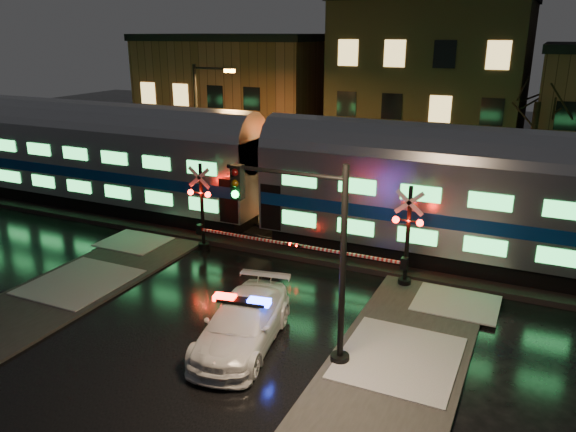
# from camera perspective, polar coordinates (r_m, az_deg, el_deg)

# --- Properties ---
(ground) EXTENTS (120.00, 120.00, 0.00)m
(ground) POSITION_cam_1_polar(r_m,az_deg,el_deg) (22.69, -3.06, -7.03)
(ground) COLOR black
(ground) RESTS_ON ground
(ballast) EXTENTS (90.00, 4.20, 0.24)m
(ballast) POSITION_cam_1_polar(r_m,az_deg,el_deg) (26.79, 1.95, -2.66)
(ballast) COLOR black
(ballast) RESTS_ON ground
(sidewalk_left) EXTENTS (4.00, 20.00, 0.12)m
(sidewalk_left) POSITION_cam_1_polar(r_m,az_deg,el_deg) (22.40, -25.81, -9.15)
(sidewalk_left) COLOR #2D2D2D
(sidewalk_left) RESTS_ON ground
(sidewalk_right) EXTENTS (4.00, 20.00, 0.12)m
(sidewalk_right) POSITION_cam_1_polar(r_m,az_deg,el_deg) (15.76, 8.34, -19.58)
(sidewalk_right) COLOR #2D2D2D
(sidewalk_right) RESTS_ON ground
(building_left) EXTENTS (14.00, 10.00, 9.00)m
(building_left) POSITION_cam_1_polar(r_m,az_deg,el_deg) (46.35, -4.65, 11.77)
(building_left) COLOR brown
(building_left) RESTS_ON ground
(building_mid) EXTENTS (12.00, 11.00, 11.50)m
(building_mid) POSITION_cam_1_polar(r_m,az_deg,el_deg) (41.48, 14.46, 12.25)
(building_mid) COLOR brown
(building_mid) RESTS_ON ground
(train) EXTENTS (51.00, 3.12, 5.92)m
(train) POSITION_cam_1_polar(r_m,az_deg,el_deg) (26.74, -2.45, 4.62)
(train) COLOR black
(train) RESTS_ON ballast
(police_car) EXTENTS (3.03, 5.59, 1.71)m
(police_car) POSITION_cam_1_polar(r_m,az_deg,el_deg) (18.35, -4.64, -10.83)
(police_car) COLOR white
(police_car) RESTS_ON ground
(crossing_signal_right) EXTENTS (5.84, 0.66, 4.13)m
(crossing_signal_right) POSITION_cam_1_polar(r_m,az_deg,el_deg) (22.38, 11.05, -2.96)
(crossing_signal_right) COLOR black
(crossing_signal_right) RESTS_ON ground
(crossing_signal_left) EXTENTS (5.77, 0.66, 4.09)m
(crossing_signal_left) POSITION_cam_1_polar(r_m,az_deg,el_deg) (25.71, -8.13, -0.05)
(crossing_signal_left) COLOR black
(crossing_signal_left) RESTS_ON ground
(traffic_light) EXTENTS (4.04, 0.72, 6.25)m
(traffic_light) POSITION_cam_1_polar(r_m,az_deg,el_deg) (16.55, 2.35, -4.35)
(traffic_light) COLOR black
(traffic_light) RESTS_ON ground
(streetlight) EXTENTS (2.66, 0.28, 7.94)m
(streetlight) POSITION_cam_1_polar(r_m,az_deg,el_deg) (32.97, -8.83, 9.13)
(streetlight) COLOR black
(streetlight) RESTS_ON ground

